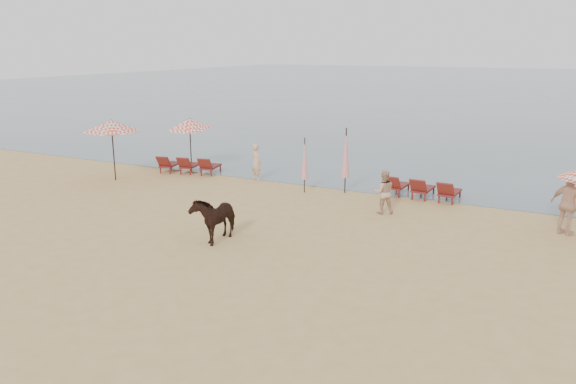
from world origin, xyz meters
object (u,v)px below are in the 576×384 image
lounger_cluster_left (189,165)px  beachgoer_right_b (569,205)px  beachgoer_right_a (383,192)px  umbrella_open_left_a (111,126)px  umbrella_open_left_b (190,124)px  cow (215,217)px  lounger_cluster_right (422,188)px  umbrella_closed_right (346,153)px  beachgoer_left (256,162)px  umbrella_closed_left (305,159)px

lounger_cluster_left → beachgoer_right_b: bearing=-19.3°
beachgoer_right_a → umbrella_open_left_a: bearing=-26.3°
beachgoer_right_b → umbrella_open_left_b: bearing=19.6°
lounger_cluster_left → cow: 9.13m
lounger_cluster_right → cow: bearing=-116.8°
umbrella_open_left_a → umbrella_open_left_b: (1.63, 3.12, -0.19)m
umbrella_open_left_b → beachgoer_right_b: (15.45, -2.44, -1.17)m
lounger_cluster_right → umbrella_closed_right: bearing=-166.4°
umbrella_open_left_a → umbrella_closed_right: umbrella_open_left_a is taller
lounger_cluster_left → beachgoer_left: beachgoer_left is taller
umbrella_open_left_b → umbrella_closed_left: 6.56m
lounger_cluster_left → umbrella_open_left_a: 3.69m
beachgoer_left → beachgoer_right_b: bearing=-161.3°
umbrella_closed_left → umbrella_open_left_a: bearing=-167.9°
beachgoer_left → umbrella_open_left_a: bearing=54.0°
lounger_cluster_right → umbrella_closed_left: umbrella_closed_left is taller
lounger_cluster_right → umbrella_open_left_b: size_ratio=1.09×
umbrella_open_left_b → beachgoer_left: 3.98m
umbrella_open_left_a → beachgoer_right_a: size_ratio=1.73×
lounger_cluster_left → umbrella_closed_right: (7.42, -0.09, 1.16)m
cow → lounger_cluster_right: bearing=57.9°
lounger_cluster_left → lounger_cluster_right: (10.25, 0.41, 0.01)m
lounger_cluster_left → umbrella_open_left_a: umbrella_open_left_a is taller
umbrella_open_left_a → umbrella_closed_left: bearing=10.4°
cow → umbrella_closed_left: bearing=88.2°
lounger_cluster_right → beachgoer_right_b: bearing=-20.7°
umbrella_open_left_a → beachgoer_left: 6.15m
lounger_cluster_right → cow: 8.42m
lounger_cluster_left → beachgoer_right_b: 15.22m
beachgoer_right_a → beachgoer_right_b: bearing=155.0°
lounger_cluster_left → umbrella_closed_right: size_ratio=1.10×
lounger_cluster_right → beachgoer_right_a: size_ratio=1.79×
lounger_cluster_right → beachgoer_right_a: bearing=-102.3°
beachgoer_left → umbrella_closed_right: bearing=-155.6°
beachgoer_left → umbrella_closed_left: bearing=-170.9°
umbrella_closed_left → beachgoer_right_a: size_ratio=1.45×
beachgoer_left → beachgoer_right_b: (11.73, -1.93, 0.15)m
cow → beachgoer_right_b: size_ratio=0.87×
umbrella_open_left_b → lounger_cluster_left: bearing=-41.6°
umbrella_open_left_b → beachgoer_left: size_ratio=1.55×
umbrella_open_left_a → beachgoer_left: (5.36, 2.61, -1.51)m
umbrella_closed_right → beachgoer_left: size_ratio=1.60×
umbrella_open_left_b → lounger_cluster_right: bearing=19.6°
umbrella_closed_left → cow: (0.00, -6.12, -0.63)m
lounger_cluster_left → umbrella_closed_left: 6.13m
lounger_cluster_right → beachgoer_left: beachgoer_left is taller
umbrella_open_left_b → beachgoer_right_b: bearing=12.0°
umbrella_closed_right → cow: umbrella_closed_right is taller
umbrella_closed_left → umbrella_closed_right: bearing=24.7°
umbrella_open_left_a → umbrella_closed_right: size_ratio=1.02×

